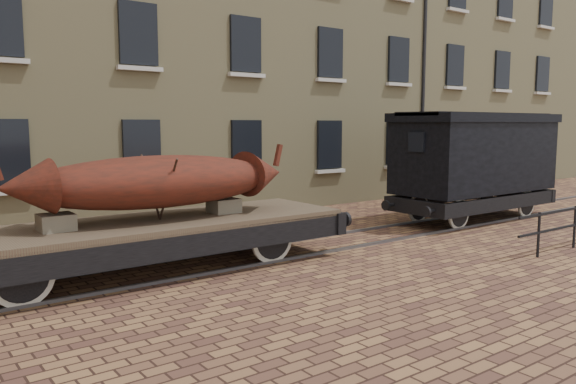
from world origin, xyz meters
TOP-DOWN VIEW (x-y plane):
  - ground at (0.00, 0.00)m, footprint 90.00×90.00m
  - warehouse_cream at (3.00, 9.99)m, footprint 40.00×10.19m
  - rail_track at (0.00, 0.00)m, footprint 30.00×1.52m
  - flatcar_wagon at (-4.44, 0.00)m, footprint 8.99×2.44m
  - iron_boat at (-4.20, -0.00)m, footprint 5.86×1.71m
  - goods_van at (6.06, -0.00)m, footprint 6.30×2.30m

SIDE VIEW (x-z plane):
  - ground at x=0.00m, z-range 0.00..0.00m
  - rail_track at x=0.00m, z-range 0.00..0.06m
  - flatcar_wagon at x=-4.44m, z-range 0.17..1.52m
  - iron_boat at x=-4.20m, z-range 1.10..2.53m
  - goods_van at x=6.06m, z-range 0.41..3.67m
  - warehouse_cream at x=3.00m, z-range 0.00..14.00m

